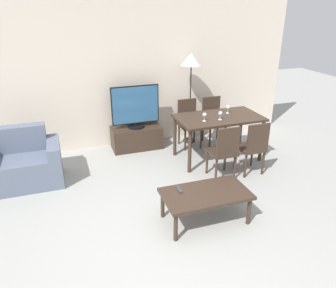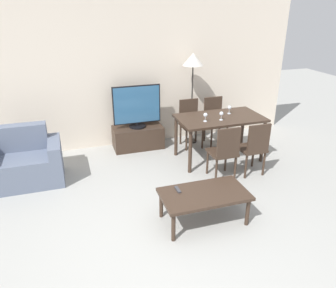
{
  "view_description": "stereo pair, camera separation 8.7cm",
  "coord_description": "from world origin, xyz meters",
  "px_view_note": "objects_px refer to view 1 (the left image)",
  "views": [
    {
      "loc": [
        -0.94,
        -2.45,
        2.57
      ],
      "look_at": [
        0.5,
        1.72,
        0.65
      ],
      "focal_mm": 35.0,
      "sensor_mm": 36.0,
      "label": 1
    },
    {
      "loc": [
        -0.86,
        -2.48,
        2.57
      ],
      "look_at": [
        0.5,
        1.72,
        0.65
      ],
      "focal_mm": 35.0,
      "sensor_mm": 36.0,
      "label": 2
    }
  ],
  "objects_px": {
    "tv_stand": "(137,137)",
    "wine_glass_center": "(205,115)",
    "wine_glass_right": "(220,114)",
    "floor_lamp": "(191,64)",
    "dining_chair_near_right": "(253,146)",
    "remote_primary": "(179,189)",
    "wine_glass_left": "(228,108)",
    "dining_table": "(219,122)",
    "dining_chair_near": "(224,150)",
    "tv": "(135,107)",
    "coffee_table": "(206,196)",
    "dining_chair_far_left": "(189,121)",
    "dining_chair_far": "(213,118)",
    "armchair": "(23,164)"
  },
  "relations": [
    {
      "from": "tv",
      "to": "dining_table",
      "type": "distance_m",
      "value": 1.53
    },
    {
      "from": "dining_chair_far",
      "to": "wine_glass_center",
      "type": "relative_size",
      "value": 6.09
    },
    {
      "from": "floor_lamp",
      "to": "remote_primary",
      "type": "height_order",
      "value": "floor_lamp"
    },
    {
      "from": "armchair",
      "to": "wine_glass_right",
      "type": "height_order",
      "value": "wine_glass_right"
    },
    {
      "from": "floor_lamp",
      "to": "wine_glass_center",
      "type": "xyz_separation_m",
      "value": [
        -0.16,
        -1.0,
        -0.66
      ]
    },
    {
      "from": "tv",
      "to": "remote_primary",
      "type": "height_order",
      "value": "tv"
    },
    {
      "from": "tv",
      "to": "wine_glass_center",
      "type": "height_order",
      "value": "tv"
    },
    {
      "from": "tv",
      "to": "dining_chair_far_left",
      "type": "xyz_separation_m",
      "value": [
        0.99,
        -0.17,
        -0.32
      ]
    },
    {
      "from": "tv_stand",
      "to": "wine_glass_center",
      "type": "distance_m",
      "value": 1.52
    },
    {
      "from": "tv_stand",
      "to": "armchair",
      "type": "bearing_deg",
      "value": -159.11
    },
    {
      "from": "remote_primary",
      "to": "wine_glass_right",
      "type": "bearing_deg",
      "value": 46.93
    },
    {
      "from": "tv",
      "to": "coffee_table",
      "type": "relative_size",
      "value": 0.82
    },
    {
      "from": "coffee_table",
      "to": "dining_chair_near_right",
      "type": "xyz_separation_m",
      "value": [
        1.23,
        0.89,
        0.13
      ]
    },
    {
      "from": "dining_table",
      "to": "dining_chair_near",
      "type": "distance_m",
      "value": 0.78
    },
    {
      "from": "wine_glass_center",
      "to": "wine_glass_right",
      "type": "distance_m",
      "value": 0.28
    },
    {
      "from": "dining_chair_far",
      "to": "dining_chair_far_left",
      "type": "relative_size",
      "value": 1.0
    },
    {
      "from": "remote_primary",
      "to": "wine_glass_center",
      "type": "xyz_separation_m",
      "value": [
        0.93,
        1.32,
        0.46
      ]
    },
    {
      "from": "dining_chair_far_left",
      "to": "wine_glass_right",
      "type": "height_order",
      "value": "wine_glass_right"
    },
    {
      "from": "tv_stand",
      "to": "dining_chair_near_right",
      "type": "distance_m",
      "value": 2.22
    },
    {
      "from": "dining_chair_far_left",
      "to": "tv",
      "type": "bearing_deg",
      "value": 170.07
    },
    {
      "from": "wine_glass_center",
      "to": "floor_lamp",
      "type": "bearing_deg",
      "value": 80.74
    },
    {
      "from": "dining_chair_near_right",
      "to": "remote_primary",
      "type": "height_order",
      "value": "dining_chair_near_right"
    },
    {
      "from": "tv",
      "to": "dining_chair_near_right",
      "type": "distance_m",
      "value": 2.22
    },
    {
      "from": "wine_glass_left",
      "to": "wine_glass_right",
      "type": "xyz_separation_m",
      "value": [
        -0.29,
        -0.26,
        0.0
      ]
    },
    {
      "from": "dining_chair_far",
      "to": "remote_primary",
      "type": "relative_size",
      "value": 5.93
    },
    {
      "from": "dining_chair_far_left",
      "to": "wine_glass_left",
      "type": "relative_size",
      "value": 6.09
    },
    {
      "from": "tv_stand",
      "to": "dining_chair_far_left",
      "type": "distance_m",
      "value": 1.04
    },
    {
      "from": "tv",
      "to": "coffee_table",
      "type": "xyz_separation_m",
      "value": [
        0.27,
        -2.5,
        -0.45
      ]
    },
    {
      "from": "dining_chair_far",
      "to": "tv",
      "type": "bearing_deg",
      "value": 173.41
    },
    {
      "from": "floor_lamp",
      "to": "wine_glass_right",
      "type": "bearing_deg",
      "value": -83.55
    },
    {
      "from": "armchair",
      "to": "dining_chair_near",
      "type": "height_order",
      "value": "dining_chair_near"
    },
    {
      "from": "armchair",
      "to": "dining_table",
      "type": "relative_size",
      "value": 0.76
    },
    {
      "from": "tv",
      "to": "remote_primary",
      "type": "relative_size",
      "value": 5.86
    },
    {
      "from": "dining_chair_near",
      "to": "floor_lamp",
      "type": "height_order",
      "value": "floor_lamp"
    },
    {
      "from": "dining_chair_near",
      "to": "dining_chair_far_left",
      "type": "height_order",
      "value": "same"
    },
    {
      "from": "remote_primary",
      "to": "wine_glass_right",
      "type": "relative_size",
      "value": 1.03
    },
    {
      "from": "tv",
      "to": "dining_chair_near",
      "type": "xyz_separation_m",
      "value": [
        0.99,
        -1.6,
        -0.32
      ]
    },
    {
      "from": "dining_chair_far_left",
      "to": "remote_primary",
      "type": "xyz_separation_m",
      "value": [
        -1.02,
        -2.17,
        -0.07
      ]
    },
    {
      "from": "floor_lamp",
      "to": "tv",
      "type": "bearing_deg",
      "value": 178.52
    },
    {
      "from": "floor_lamp",
      "to": "dining_chair_far",
      "type": "bearing_deg",
      "value": -18.73
    },
    {
      "from": "armchair",
      "to": "wine_glass_right",
      "type": "bearing_deg",
      "value": -5.6
    },
    {
      "from": "tv_stand",
      "to": "wine_glass_left",
      "type": "height_order",
      "value": "wine_glass_left"
    },
    {
      "from": "dining_table",
      "to": "dining_chair_near",
      "type": "xyz_separation_m",
      "value": [
        -0.26,
        -0.72,
        -0.19
      ]
    },
    {
      "from": "dining_chair_far_left",
      "to": "floor_lamp",
      "type": "relative_size",
      "value": 0.51
    },
    {
      "from": "remote_primary",
      "to": "tv",
      "type": "bearing_deg",
      "value": 89.35
    },
    {
      "from": "wine_glass_center",
      "to": "wine_glass_right",
      "type": "height_order",
      "value": "same"
    },
    {
      "from": "wine_glass_left",
      "to": "wine_glass_center",
      "type": "xyz_separation_m",
      "value": [
        -0.56,
        -0.25,
        0.0
      ]
    },
    {
      "from": "wine_glass_left",
      "to": "wine_glass_center",
      "type": "bearing_deg",
      "value": -156.44
    },
    {
      "from": "tv_stand",
      "to": "floor_lamp",
      "type": "relative_size",
      "value": 0.54
    },
    {
      "from": "dining_chair_near",
      "to": "wine_glass_right",
      "type": "relative_size",
      "value": 6.09
    }
  ]
}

